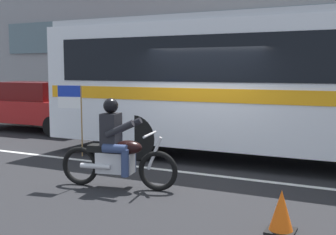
{
  "coord_description": "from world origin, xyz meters",
  "views": [
    {
      "loc": [
        3.28,
        -8.3,
        2.05
      ],
      "look_at": [
        -0.69,
        -0.37,
        1.06
      ],
      "focal_mm": 45.86,
      "sensor_mm": 36.0,
      "label": 1
    }
  ],
  "objects": [
    {
      "name": "ground_plane",
      "position": [
        0.0,
        0.0,
        0.0
      ],
      "size": [
        60.0,
        60.0,
        0.0
      ],
      "primitive_type": "plane",
      "color": "black"
    },
    {
      "name": "sidewalk_curb",
      "position": [
        0.0,
        5.1,
        0.07
      ],
      "size": [
        28.0,
        3.8,
        0.15
      ],
      "primitive_type": "cube",
      "color": "#A39E93",
      "rests_on": "ground_plane"
    },
    {
      "name": "lane_center_stripe",
      "position": [
        0.0,
        -0.6,
        0.0
      ],
      "size": [
        26.6,
        0.14,
        0.01
      ],
      "primitive_type": "cube",
      "color": "silver",
      "rests_on": "ground_plane"
    },
    {
      "name": "transit_bus",
      "position": [
        2.31,
        1.19,
        1.88
      ],
      "size": [
        12.88,
        2.74,
        3.22
      ],
      "color": "silver",
      "rests_on": "ground_plane"
    },
    {
      "name": "motorcycle_with_rider",
      "position": [
        -0.8,
        -2.16,
        0.67
      ],
      "size": [
        2.16,
        0.75,
        1.78
      ],
      "color": "black",
      "rests_on": "ground_plane"
    },
    {
      "name": "parked_sedan_curbside",
      "position": [
        -7.13,
        2.58,
        0.85
      ],
      "size": [
        4.43,
        1.89,
        1.64
      ],
      "color": "maroon",
      "rests_on": "ground_plane"
    },
    {
      "name": "traffic_cone",
      "position": [
        2.21,
        -2.97,
        0.26
      ],
      "size": [
        0.36,
        0.36,
        0.55
      ],
      "color": "#EA590F",
      "rests_on": "ground_plane"
    }
  ]
}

